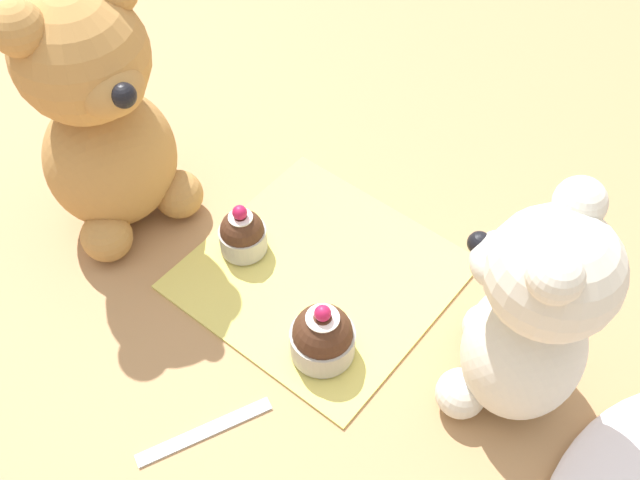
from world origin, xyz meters
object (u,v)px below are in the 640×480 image
(teaspoon, at_px, (205,431))
(cupcake_near_tan_bear, at_px, (242,234))
(teddy_bear_tan, at_px, (101,119))
(cupcake_near_cream_bear, at_px, (323,336))
(teddy_bear_cream, at_px, (531,318))

(teaspoon, bearing_deg, cupcake_near_tan_bear, 57.48)
(teddy_bear_tan, height_order, cupcake_near_cream_bear, teddy_bear_tan)
(teddy_bear_tan, distance_m, teaspoon, 0.30)
(teddy_bear_cream, distance_m, teaspoon, 0.29)
(teddy_bear_tan, height_order, teaspoon, teddy_bear_tan)
(cupcake_near_tan_bear, relative_size, teaspoon, 0.50)
(teddy_bear_tan, relative_size, cupcake_near_cream_bear, 3.96)
(teddy_bear_cream, bearing_deg, teaspoon, -55.15)
(teaspoon, bearing_deg, teddy_bear_cream, -16.63)
(teddy_bear_cream, height_order, teddy_bear_tan, teddy_bear_tan)
(teddy_bear_tan, height_order, cupcake_near_tan_bear, teddy_bear_tan)
(teaspoon, bearing_deg, teddy_bear_tan, 86.37)
(teddy_bear_tan, bearing_deg, teaspoon, -108.64)
(cupcake_near_tan_bear, xyz_separation_m, teaspoon, (0.17, 0.11, -0.03))
(teddy_bear_cream, height_order, teaspoon, teddy_bear_cream)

